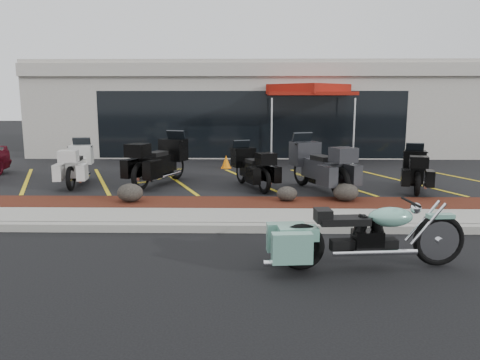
{
  "coord_description": "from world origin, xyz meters",
  "views": [
    {
      "loc": [
        -0.1,
        -7.77,
        2.53
      ],
      "look_at": [
        -0.27,
        1.2,
        0.95
      ],
      "focal_mm": 35.0,
      "sensor_mm": 36.0,
      "label": 1
    }
  ],
  "objects_px": {
    "hero_cruiser": "(439,233)",
    "touring_white": "(82,159)",
    "traffic_cone": "(226,162)",
    "popup_canopy": "(308,91)"
  },
  "relations": [
    {
      "from": "traffic_cone",
      "to": "popup_canopy",
      "type": "bearing_deg",
      "value": 34.93
    },
    {
      "from": "touring_white",
      "to": "popup_canopy",
      "type": "bearing_deg",
      "value": -64.86
    },
    {
      "from": "traffic_cone",
      "to": "hero_cruiser",
      "type": "bearing_deg",
      "value": -68.06
    },
    {
      "from": "traffic_cone",
      "to": "popup_canopy",
      "type": "xyz_separation_m",
      "value": [
        3.03,
        2.12,
        2.41
      ]
    },
    {
      "from": "touring_white",
      "to": "hero_cruiser",
      "type": "bearing_deg",
      "value": -138.35
    },
    {
      "from": "hero_cruiser",
      "to": "popup_canopy",
      "type": "height_order",
      "value": "popup_canopy"
    },
    {
      "from": "hero_cruiser",
      "to": "traffic_cone",
      "type": "height_order",
      "value": "hero_cruiser"
    },
    {
      "from": "hero_cruiser",
      "to": "touring_white",
      "type": "xyz_separation_m",
      "value": [
        -7.71,
        6.54,
        0.25
      ]
    },
    {
      "from": "hero_cruiser",
      "to": "touring_white",
      "type": "bearing_deg",
      "value": 134.42
    },
    {
      "from": "hero_cruiser",
      "to": "traffic_cone",
      "type": "bearing_deg",
      "value": 106.68
    }
  ]
}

